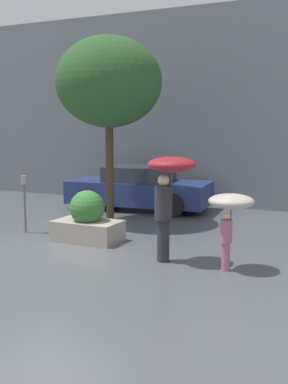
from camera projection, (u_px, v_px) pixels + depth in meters
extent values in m
plane|color=#51565B|center=(61.00, 251.00, 9.59)|extent=(40.00, 40.00, 0.00)
cube|color=slate|center=(180.00, 108.00, 14.99)|extent=(18.00, 0.30, 6.00)
cube|color=#9E9384|center=(88.00, 231.00, 10.41)|extent=(1.43, 0.84, 0.44)
sphere|color=#337033|center=(87.00, 208.00, 10.34)|extent=(0.76, 0.76, 0.76)
cylinder|color=#2D2D33|center=(163.00, 241.00, 8.83)|extent=(0.23, 0.23, 0.78)
cylinder|color=#2D2D33|center=(163.00, 203.00, 8.73)|extent=(0.33, 0.33, 0.62)
sphere|color=beige|center=(164.00, 180.00, 8.67)|extent=(0.21, 0.21, 0.21)
cylinder|color=#4C4C51|center=(172.00, 183.00, 8.65)|extent=(0.02, 0.02, 0.67)
ellipsoid|color=maroon|center=(172.00, 165.00, 8.60)|extent=(0.87, 0.87, 0.28)
cylinder|color=#B76684|center=(226.00, 256.00, 8.30)|extent=(0.15, 0.15, 0.50)
cylinder|color=#B76684|center=(226.00, 231.00, 8.24)|extent=(0.21, 0.21, 0.39)
sphere|color=beige|center=(227.00, 216.00, 8.20)|extent=(0.13, 0.13, 0.13)
cylinder|color=#4C4C51|center=(231.00, 215.00, 8.25)|extent=(0.02, 0.02, 0.49)
ellipsoid|color=beige|center=(231.00, 201.00, 8.21)|extent=(0.78, 0.78, 0.25)
cube|color=navy|center=(139.00, 192.00, 14.25)|extent=(4.28, 2.11, 0.66)
cube|color=#2D333D|center=(139.00, 174.00, 14.17)|extent=(1.99, 1.64, 0.44)
cylinder|color=black|center=(88.00, 200.00, 13.90)|extent=(0.66, 0.28, 0.65)
cylinder|color=black|center=(111.00, 192.00, 15.51)|extent=(0.66, 0.28, 0.65)
cylinder|color=black|center=(173.00, 205.00, 13.04)|extent=(0.66, 0.28, 0.65)
cylinder|color=black|center=(189.00, 196.00, 14.65)|extent=(0.66, 0.28, 0.65)
cylinder|color=#423323|center=(110.00, 168.00, 12.22)|extent=(0.20, 0.20, 2.82)
ellipsoid|color=#2D5628|center=(109.00, 82.00, 11.92)|extent=(2.65, 2.65, 2.25)
cylinder|color=#595B60|center=(25.00, 209.00, 11.14)|extent=(0.05, 0.05, 1.14)
cylinder|color=gray|center=(24.00, 180.00, 11.04)|extent=(0.14, 0.14, 0.20)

